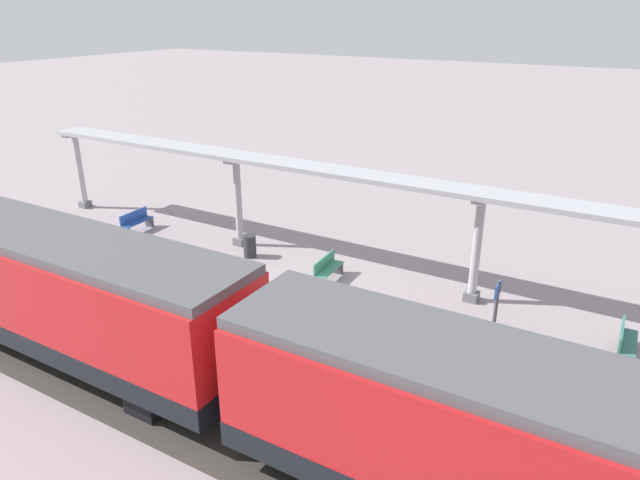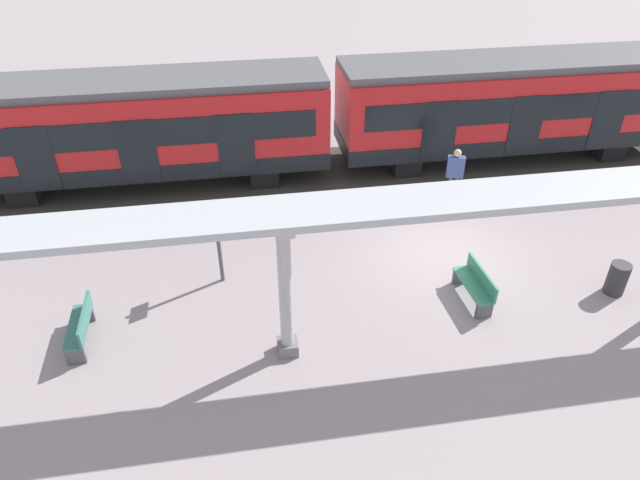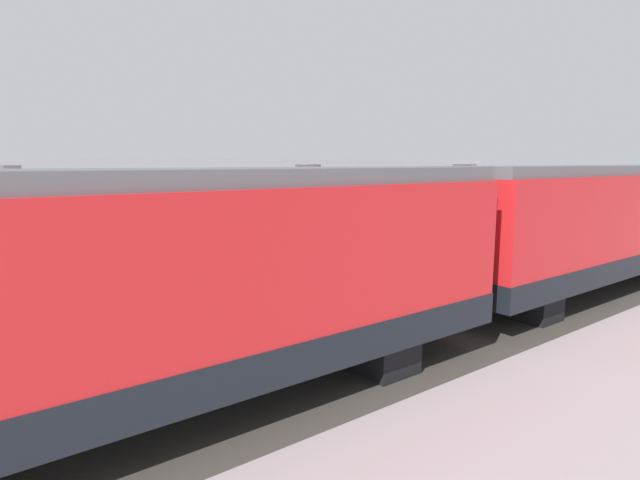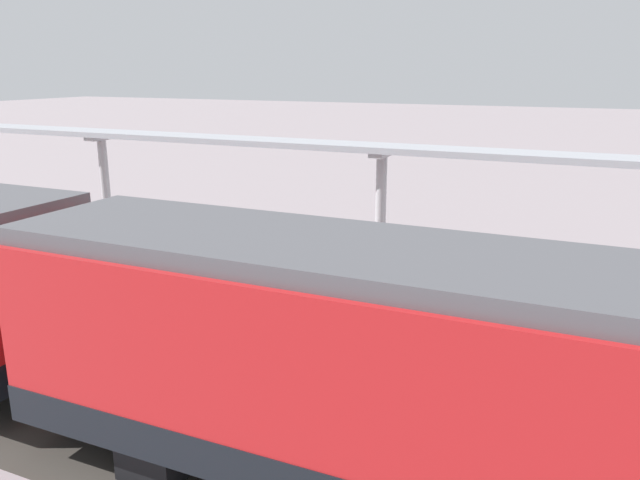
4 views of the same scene
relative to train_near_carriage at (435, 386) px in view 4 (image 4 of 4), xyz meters
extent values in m
plane|color=gray|center=(5.23, 8.19, -1.83)|extent=(176.00, 176.00, 0.00)
cube|color=gold|center=(1.85, 8.19, -1.82)|extent=(0.51, 35.20, 0.01)
cube|color=red|center=(-0.01, 0.00, 0.11)|extent=(2.60, 11.57, 2.60)
cube|color=black|center=(-0.01, 0.00, -0.91)|extent=(2.63, 11.59, 0.55)
cube|color=#515156|center=(-0.01, 0.00, 1.53)|extent=(2.39, 11.57, 0.24)
cube|color=black|center=(1.31, 0.00, 0.43)|extent=(0.03, 10.65, 0.84)
cube|color=black|center=(1.31, 0.00, -0.14)|extent=(0.04, 1.10, 2.00)
cube|color=black|center=(1.31, 2.89, -0.14)|extent=(0.04, 1.10, 2.00)
cube|color=black|center=(-0.01, 3.70, -1.51)|extent=(2.21, 0.90, 0.64)
cube|color=slate|center=(8.41, 3.61, -1.68)|extent=(0.44, 0.44, 0.30)
cylinder|color=#B0ADB0|center=(8.41, 3.61, 0.01)|extent=(0.28, 0.28, 3.07)
cube|color=#B0ADB0|center=(8.41, 3.61, 1.60)|extent=(1.10, 0.36, 0.12)
cube|color=slate|center=(8.41, 12.87, -1.68)|extent=(0.44, 0.44, 0.30)
cylinder|color=#B0ADB0|center=(8.41, 12.87, 0.01)|extent=(0.28, 0.28, 3.07)
cube|color=#B0ADB0|center=(8.41, 12.87, 1.60)|extent=(1.10, 0.36, 0.12)
cube|color=#A8AAB2|center=(8.41, 8.27, 1.74)|extent=(1.20, 28.24, 0.16)
cube|color=#357367|center=(7.36, -0.92, -1.39)|extent=(1.51, 0.47, 0.04)
cube|color=#357367|center=(7.35, -0.73, -1.17)|extent=(1.50, 0.09, 0.40)
cube|color=#4C4C51|center=(8.03, -0.91, -1.62)|extent=(0.11, 0.40, 0.42)
cube|color=#4C4C51|center=(6.69, -0.94, -1.62)|extent=(0.11, 0.40, 0.42)
cube|color=#4C4C51|center=(8.05, 17.46, -1.62)|extent=(0.12, 0.40, 0.42)
cube|color=#358165|center=(7.35, 8.24, -1.39)|extent=(1.52, 0.53, 0.04)
cube|color=#358165|center=(7.34, 8.43, -1.17)|extent=(1.50, 0.15, 0.40)
cube|color=#4C4C51|center=(8.02, 8.28, -1.62)|extent=(0.12, 0.40, 0.42)
cube|color=#4C4C51|center=(6.68, 8.20, -1.62)|extent=(0.12, 0.40, 0.42)
cylinder|color=#2F2E33|center=(7.65, 11.83, -1.40)|extent=(0.48, 0.48, 0.85)
cylinder|color=#4C4C51|center=(5.63, 2.25, -0.73)|extent=(0.10, 0.10, 2.20)
cube|color=#284C9E|center=(5.63, 2.25, 0.12)|extent=(0.56, 0.04, 0.36)
cylinder|color=#545B46|center=(2.76, 9.26, -1.39)|extent=(0.11, 0.11, 0.88)
cylinder|color=#545B46|center=(2.82, 9.43, -1.39)|extent=(0.11, 0.11, 0.88)
cube|color=#384A84|center=(2.79, 9.35, -0.62)|extent=(0.38, 0.56, 0.66)
sphere|color=tan|center=(2.79, 9.35, -0.17)|extent=(0.24, 0.24, 0.24)
camera|label=1|loc=(-8.21, -0.51, 6.92)|focal=32.41mm
camera|label=2|loc=(17.51, 2.86, 7.44)|focal=32.54mm
camera|label=3|loc=(-6.54, 14.25, 1.73)|focal=28.07mm
camera|label=4|loc=(-6.84, -1.58, 3.70)|focal=35.41mm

